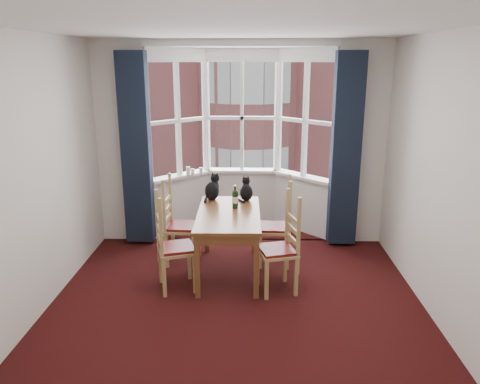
{
  "coord_description": "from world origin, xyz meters",
  "views": [
    {
      "loc": [
        0.16,
        -4.17,
        2.53
      ],
      "look_at": [
        0.02,
        1.05,
        1.05
      ],
      "focal_mm": 35.0,
      "sensor_mm": 36.0,
      "label": 1
    }
  ],
  "objects_px": {
    "candle_tall": "(188,171)",
    "candle_extra": "(201,171)",
    "chair_left_far": "(175,227)",
    "chair_right_near": "(284,251)",
    "cat_right": "(246,191)",
    "wine_bottle": "(235,198)",
    "dining_table": "(229,220)",
    "candle_short": "(193,172)",
    "cat_left": "(212,189)",
    "chair_right_far": "(282,229)",
    "chair_left_near": "(168,250)"
  },
  "relations": [
    {
      "from": "candle_tall",
      "to": "dining_table",
      "type": "bearing_deg",
      "value": -65.43
    },
    {
      "from": "dining_table",
      "to": "candle_tall",
      "type": "xyz_separation_m",
      "value": [
        -0.68,
        1.48,
        0.26
      ]
    },
    {
      "from": "chair_left_far",
      "to": "candle_extra",
      "type": "distance_m",
      "value": 1.34
    },
    {
      "from": "chair_right_near",
      "to": "candle_extra",
      "type": "distance_m",
      "value": 2.31
    },
    {
      "from": "candle_extra",
      "to": "chair_right_near",
      "type": "bearing_deg",
      "value": -59.85
    },
    {
      "from": "chair_right_far",
      "to": "candle_tall",
      "type": "height_order",
      "value": "candle_tall"
    },
    {
      "from": "candle_extra",
      "to": "dining_table",
      "type": "bearing_deg",
      "value": -72.21
    },
    {
      "from": "chair_right_near",
      "to": "cat_left",
      "type": "bearing_deg",
      "value": 132.02
    },
    {
      "from": "dining_table",
      "to": "wine_bottle",
      "type": "xyz_separation_m",
      "value": [
        0.07,
        0.18,
        0.22
      ]
    },
    {
      "from": "cat_right",
      "to": "wine_bottle",
      "type": "height_order",
      "value": "cat_right"
    },
    {
      "from": "dining_table",
      "to": "wine_bottle",
      "type": "relative_size",
      "value": 4.84
    },
    {
      "from": "candle_tall",
      "to": "chair_right_far",
      "type": "bearing_deg",
      "value": -41.97
    },
    {
      "from": "chair_right_far",
      "to": "candle_extra",
      "type": "distance_m",
      "value": 1.75
    },
    {
      "from": "chair_right_near",
      "to": "cat_right",
      "type": "height_order",
      "value": "cat_right"
    },
    {
      "from": "chair_left_near",
      "to": "cat_right",
      "type": "height_order",
      "value": "cat_right"
    },
    {
      "from": "chair_right_near",
      "to": "cat_left",
      "type": "height_order",
      "value": "cat_left"
    },
    {
      "from": "chair_left_near",
      "to": "chair_right_near",
      "type": "relative_size",
      "value": 1.0
    },
    {
      "from": "wine_bottle",
      "to": "candle_extra",
      "type": "xyz_separation_m",
      "value": [
        -0.56,
        1.35,
        0.02
      ]
    },
    {
      "from": "chair_right_near",
      "to": "cat_right",
      "type": "bearing_deg",
      "value": 114.94
    },
    {
      "from": "dining_table",
      "to": "chair_left_near",
      "type": "distance_m",
      "value": 0.82
    },
    {
      "from": "chair_right_near",
      "to": "chair_right_far",
      "type": "bearing_deg",
      "value": 89.27
    },
    {
      "from": "wine_bottle",
      "to": "dining_table",
      "type": "bearing_deg",
      "value": -111.19
    },
    {
      "from": "chair_left_near",
      "to": "wine_bottle",
      "type": "bearing_deg",
      "value": 40.84
    },
    {
      "from": "chair_left_far",
      "to": "wine_bottle",
      "type": "bearing_deg",
      "value": -7.95
    },
    {
      "from": "dining_table",
      "to": "candle_tall",
      "type": "bearing_deg",
      "value": 114.57
    },
    {
      "from": "chair_right_near",
      "to": "candle_short",
      "type": "relative_size",
      "value": 10.36
    },
    {
      "from": "chair_left_near",
      "to": "wine_bottle",
      "type": "height_order",
      "value": "wine_bottle"
    },
    {
      "from": "dining_table",
      "to": "candle_short",
      "type": "distance_m",
      "value": 1.65
    },
    {
      "from": "chair_left_near",
      "to": "wine_bottle",
      "type": "relative_size",
      "value": 3.19
    },
    {
      "from": "dining_table",
      "to": "chair_right_far",
      "type": "distance_m",
      "value": 0.74
    },
    {
      "from": "chair_right_near",
      "to": "candle_extra",
      "type": "bearing_deg",
      "value": 120.15
    },
    {
      "from": "chair_right_far",
      "to": "wine_bottle",
      "type": "distance_m",
      "value": 0.73
    },
    {
      "from": "wine_bottle",
      "to": "candle_tall",
      "type": "distance_m",
      "value": 1.5
    },
    {
      "from": "chair_left_far",
      "to": "cat_left",
      "type": "distance_m",
      "value": 0.69
    },
    {
      "from": "chair_right_near",
      "to": "candle_tall",
      "type": "relative_size",
      "value": 7.42
    },
    {
      "from": "chair_right_near",
      "to": "wine_bottle",
      "type": "bearing_deg",
      "value": 133.25
    },
    {
      "from": "cat_right",
      "to": "candle_extra",
      "type": "xyz_separation_m",
      "value": [
        -0.7,
        1.01,
        0.03
      ]
    },
    {
      "from": "cat_right",
      "to": "candle_tall",
      "type": "xyz_separation_m",
      "value": [
        -0.88,
        0.96,
        0.04
      ]
    },
    {
      "from": "cat_left",
      "to": "candle_short",
      "type": "distance_m",
      "value": 1.03
    },
    {
      "from": "chair_left_far",
      "to": "cat_right",
      "type": "xyz_separation_m",
      "value": [
        0.9,
        0.23,
        0.42
      ]
    },
    {
      "from": "dining_table",
      "to": "candle_short",
      "type": "height_order",
      "value": "candle_short"
    },
    {
      "from": "chair_right_near",
      "to": "cat_right",
      "type": "xyz_separation_m",
      "value": [
        -0.44,
        0.95,
        0.42
      ]
    },
    {
      "from": "chair_left_near",
      "to": "cat_right",
      "type": "distance_m",
      "value": 1.36
    },
    {
      "from": "chair_right_far",
      "to": "dining_table",
      "type": "bearing_deg",
      "value": -156.64
    },
    {
      "from": "dining_table",
      "to": "cat_left",
      "type": "xyz_separation_m",
      "value": [
        -0.24,
        0.55,
        0.23
      ]
    },
    {
      "from": "chair_left_far",
      "to": "chair_right_far",
      "type": "bearing_deg",
      "value": -0.34
    },
    {
      "from": "cat_left",
      "to": "wine_bottle",
      "type": "height_order",
      "value": "cat_left"
    },
    {
      "from": "chair_right_near",
      "to": "candle_short",
      "type": "xyz_separation_m",
      "value": [
        -1.26,
        1.94,
        0.44
      ]
    },
    {
      "from": "chair_right_near",
      "to": "candle_tall",
      "type": "height_order",
      "value": "candle_tall"
    },
    {
      "from": "candle_tall",
      "to": "candle_extra",
      "type": "distance_m",
      "value": 0.19
    }
  ]
}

